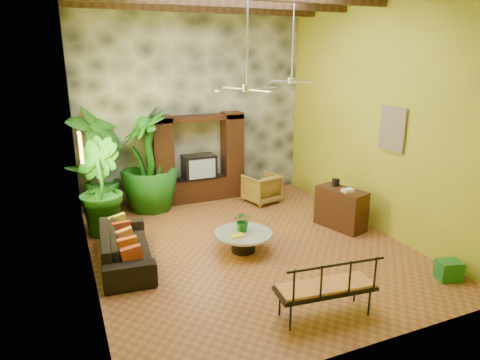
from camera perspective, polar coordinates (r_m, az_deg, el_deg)
name	(u,v)px	position (r m, az deg, el deg)	size (l,w,h in m)	color
ground	(247,245)	(8.86, 1.00, -8.71)	(7.00, 7.00, 0.00)	brown
back_wall	(193,105)	(11.37, -6.29, 9.97)	(6.00, 0.02, 5.00)	olive
left_wall	(79,136)	(7.42, -20.65, 5.57)	(0.02, 7.00, 5.00)	olive
right_wall	(375,115)	(9.73, 17.59, 8.22)	(0.02, 7.00, 5.00)	olive
stone_accent_wall	(194,105)	(11.31, -6.19, 9.94)	(5.98, 0.10, 4.98)	#33363A
entertainment_center	(199,165)	(11.31, -5.50, 2.04)	(2.40, 0.55, 2.30)	black
ceiling_fan_front	(247,76)	(7.58, 0.98, 13.69)	(1.28, 1.28, 1.86)	silver
ceiling_fan_back	(292,71)	(9.82, 6.94, 14.22)	(1.28, 1.28, 1.86)	silver
wall_art_mask	(80,148)	(8.48, -20.50, 4.07)	(0.06, 0.32, 0.55)	#BD8F16
wall_art_painting	(393,129)	(9.29, 19.69, 6.42)	(0.06, 0.70, 0.90)	teal
sofa	(126,247)	(8.32, -15.01, -8.58)	(2.24, 0.87, 0.65)	black
wicker_armchair	(262,188)	(11.25, 2.93, -1.09)	(0.81, 0.83, 0.75)	olive
tall_plant_a	(99,159)	(10.77, -18.27, 2.62)	(1.42, 0.96, 2.69)	#226219
tall_plant_b	(98,187)	(9.62, -18.35, -0.90)	(1.14, 0.92, 2.07)	#1D681B
tall_plant_c	(149,160)	(10.72, -12.04, 2.63)	(1.42, 1.42, 2.54)	#1A6119
coffee_table	(243,239)	(8.52, 0.46, -7.88)	(1.14, 1.14, 0.40)	black
centerpiece_plant	(243,221)	(8.46, 0.42, -5.44)	(0.38, 0.33, 0.43)	#1A6321
yellow_tray	(237,236)	(8.29, -0.38, -7.42)	(0.26, 0.18, 0.03)	yellow
iron_bench	(329,286)	(6.52, 11.74, -13.63)	(1.54, 0.70, 0.57)	black
side_console	(341,208)	(9.84, 13.30, -3.70)	(0.51, 1.13, 0.90)	#372311
green_bin	(449,270)	(8.38, 26.09, -10.75)	(0.39, 0.30, 0.35)	#227F24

